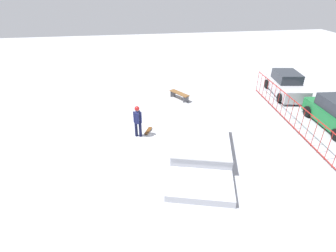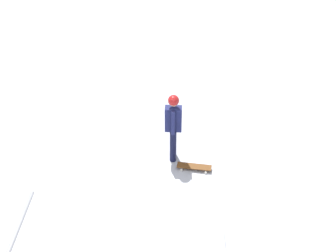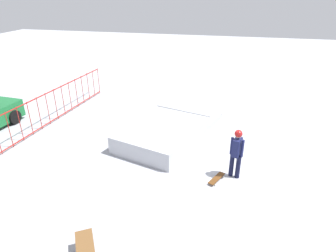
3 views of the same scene
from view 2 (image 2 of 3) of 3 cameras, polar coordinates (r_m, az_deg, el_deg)
The scene contains 3 objects.
ground_plane at distance 8.80m, azimuth -2.01°, elevation -11.68°, with size 60.00×60.00×0.00m, color #A8AAB2.
skater at distance 9.53m, azimuth 0.73°, elevation 0.43°, with size 0.43×0.42×1.73m.
skateboard at distance 9.77m, azimuth 3.57°, elevation -5.52°, with size 0.81×0.51×0.09m.
Camera 2 is at (1.30, 5.95, 6.35)m, focal length 44.89 mm.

